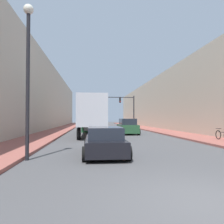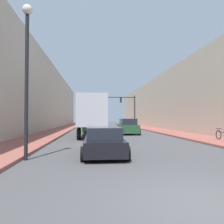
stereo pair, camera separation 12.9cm
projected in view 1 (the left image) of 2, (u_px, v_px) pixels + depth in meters
ground_plane at (207, 203)px, 4.70m from camera, size 200.00×200.00×0.00m
sidewalk_right at (150, 129)px, 35.23m from camera, size 3.32×80.00×0.15m
sidewalk_left at (61, 129)px, 33.86m from camera, size 3.32×80.00×0.15m
building_right at (178, 102)px, 35.81m from camera, size 6.00×80.00×9.00m
building_left at (31, 96)px, 33.55m from camera, size 6.00×80.00×10.54m
semi_truck at (92, 115)px, 23.50m from camera, size 2.54×12.70×3.83m
sedan_car at (104, 141)px, 10.84m from camera, size 2.07×4.67×1.39m
suv_car at (127, 127)px, 24.91m from camera, size 2.11×4.88×1.75m
traffic_signal_gantry at (123, 105)px, 39.09m from camera, size 7.63×0.35×5.84m
street_lamp at (28, 60)px, 9.52m from camera, size 0.44×0.44×6.83m
parked_bicycle at (222, 135)px, 16.62m from camera, size 0.44×1.82×0.86m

